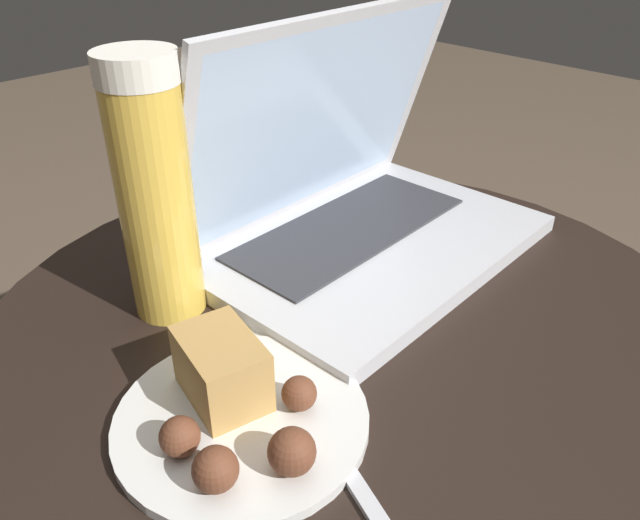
{
  "coord_description": "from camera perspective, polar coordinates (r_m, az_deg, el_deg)",
  "views": [
    {
      "loc": [
        -0.36,
        -0.31,
        0.87
      ],
      "look_at": [
        -0.02,
        0.02,
        0.58
      ],
      "focal_mm": 35.0,
      "sensor_mm": 36.0,
      "label": 1
    }
  ],
  "objects": [
    {
      "name": "fork",
      "position": [
        0.5,
        -0.39,
        -14.52
      ],
      "size": [
        0.08,
        0.18,
        0.0
      ],
      "color": "silver",
      "rests_on": "table"
    },
    {
      "name": "laptop",
      "position": [
        0.69,
        3.16,
        5.12
      ],
      "size": [
        0.39,
        0.26,
        0.25
      ],
      "color": "silver",
      "rests_on": "table"
    },
    {
      "name": "napkin",
      "position": [
        0.52,
        -7.67,
        -12.46
      ],
      "size": [
        0.2,
        0.18,
        0.0
      ],
      "color": "white",
      "rests_on": "table"
    },
    {
      "name": "table",
      "position": [
        0.68,
        2.64,
        -14.31
      ],
      "size": [
        0.71,
        0.71,
        0.51
      ],
      "color": "#9E9EA3",
      "rests_on": "ground_plane"
    },
    {
      "name": "beer_glass",
      "position": [
        0.57,
        -14.87,
        6.01
      ],
      "size": [
        0.07,
        0.07,
        0.24
      ],
      "color": "gold",
      "rests_on": "table"
    },
    {
      "name": "snack_plate",
      "position": [
        0.49,
        -7.66,
        -13.13
      ],
      "size": [
        0.2,
        0.2,
        0.06
      ],
      "color": "silver",
      "rests_on": "table"
    }
  ]
}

